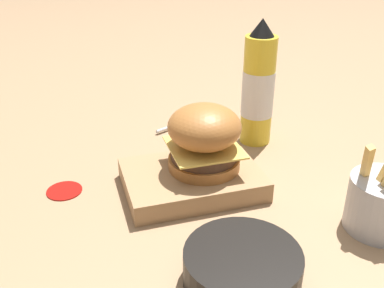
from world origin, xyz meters
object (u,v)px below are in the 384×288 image
serving_board (192,180)px  ketchup_bottle (258,88)px  fries_basket (383,202)px  spoon (201,117)px  burger (204,137)px  side_bowl (242,267)px

serving_board → ketchup_bottle: ketchup_bottle is taller
fries_basket → spoon: (0.13, -0.45, -0.04)m
burger → spoon: (-0.08, -0.26, -0.08)m
burger → ketchup_bottle: bearing=-139.6°
serving_board → fries_basket: size_ratio=1.51×
fries_basket → serving_board: bearing=-37.7°
burger → spoon: burger is taller
side_bowl → spoon: side_bowl is taller
burger → ketchup_bottle: ketchup_bottle is taller
fries_basket → side_bowl: fries_basket is taller
side_bowl → spoon: 0.50m
burger → serving_board: bearing=14.6°
serving_board → side_bowl: bearing=89.1°
serving_board → ketchup_bottle: (-0.17, -0.14, 0.10)m
ketchup_bottle → spoon: 0.18m
serving_board → spoon: bearing=-110.9°
side_bowl → spoon: bearing=-102.1°
serving_board → burger: (-0.02, -0.01, 0.07)m
serving_board → burger: 0.08m
ketchup_bottle → serving_board: bearing=37.8°
burger → ketchup_bottle: 0.20m
spoon → side_bowl: bearing=-125.4°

